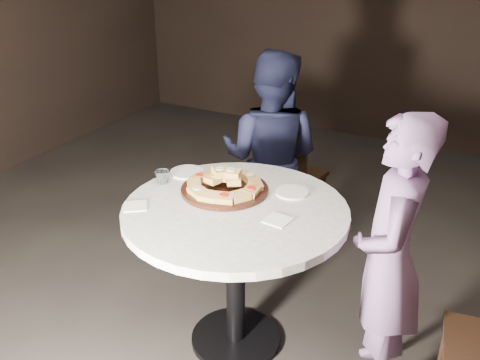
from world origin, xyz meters
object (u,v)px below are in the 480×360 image
at_px(focaccia_pile, 225,182).
at_px(diner_navy, 270,158).
at_px(serving_board, 225,189).
at_px(table, 235,234).
at_px(chair_far, 290,171).
at_px(diner_teal, 389,259).
at_px(water_glass, 162,177).

relative_size(focaccia_pile, diner_navy, 0.28).
bearing_deg(serving_board, diner_navy, 97.71).
relative_size(table, chair_far, 1.49).
height_order(table, chair_far, table).
height_order(focaccia_pile, diner_teal, diner_teal).
xyz_separation_m(serving_board, chair_far, (-0.12, 1.22, -0.40)).
relative_size(table, focaccia_pile, 2.92).
distance_m(table, diner_teal, 0.77).
bearing_deg(focaccia_pile, chair_far, 95.74).
xyz_separation_m(focaccia_pile, chair_far, (-0.12, 1.22, -0.44)).
height_order(table, diner_navy, diner_navy).
relative_size(serving_board, focaccia_pile, 1.13).
distance_m(water_glass, diner_teal, 1.26).
bearing_deg(chair_far, focaccia_pile, 104.45).
bearing_deg(chair_far, diner_navy, 100.52).
relative_size(water_glass, chair_far, 0.10).
bearing_deg(diner_navy, focaccia_pile, 90.38).
xyz_separation_m(table, chair_far, (-0.26, 1.36, -0.23)).
distance_m(table, water_glass, 0.53).
bearing_deg(diner_navy, water_glass, 67.66).
relative_size(serving_board, diner_navy, 0.32).
relative_size(focaccia_pile, water_glass, 5.17).
bearing_deg(focaccia_pile, table, -44.90).
xyz_separation_m(focaccia_pile, diner_teal, (0.90, -0.03, -0.19)).
relative_size(table, diner_teal, 0.84).
bearing_deg(diner_teal, serving_board, -103.23).
xyz_separation_m(focaccia_pile, water_glass, (-0.35, -0.08, -0.02)).
height_order(table, water_glass, water_glass).
bearing_deg(focaccia_pile, diner_navy, 97.67).
distance_m(serving_board, focaccia_pile, 0.04).
distance_m(water_glass, diner_navy, 0.94).
xyz_separation_m(focaccia_pile, diner_navy, (-0.11, 0.82, -0.18)).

